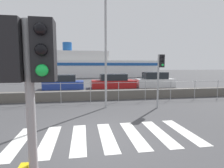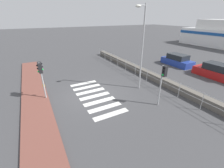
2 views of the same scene
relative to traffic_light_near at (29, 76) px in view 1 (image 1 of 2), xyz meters
The scene contains 11 objects.
ground_plane 4.14m from the traffic_light_near, 72.79° to the left, with size 160.00×160.00×0.00m, color #424244.
crosswalk 4.22m from the traffic_light_near, 68.32° to the left, with size 5.85×2.40×0.01m.
seawall 9.85m from the traffic_light_near, 83.82° to the left, with size 23.81×0.55×0.61m.
harbor_fence 8.90m from the traffic_light_near, 83.21° to the left, with size 21.47×0.04×1.28m.
traffic_light_near is the anchor object (origin of this frame).
traffic_light_far 8.22m from the traffic_light_near, 55.18° to the left, with size 0.34×0.32×2.88m.
streetlamp 7.56m from the traffic_light_near, 75.71° to the left, with size 0.32×0.91×6.48m.
ferry_boat 34.23m from the traffic_light_near, 89.42° to the left, with size 28.48×7.48×6.84m.
parked_car_blue 15.72m from the traffic_light_near, 94.64° to the left, with size 3.82×1.75×1.38m.
parked_car_red 16.10m from the traffic_light_near, 76.72° to the left, with size 4.46×1.76×1.43m.
parked_car_white 17.68m from the traffic_light_near, 62.22° to the left, with size 4.04×1.70×1.59m.
Camera 1 is at (-0.45, -5.42, 2.30)m, focal length 28.00 mm.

